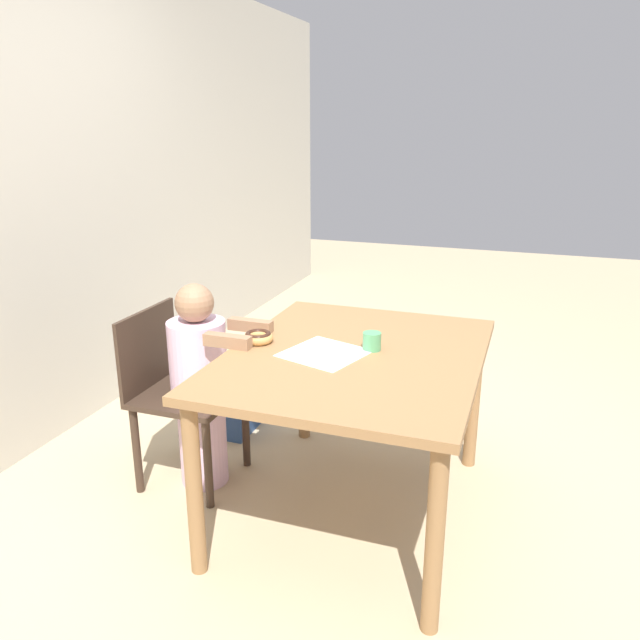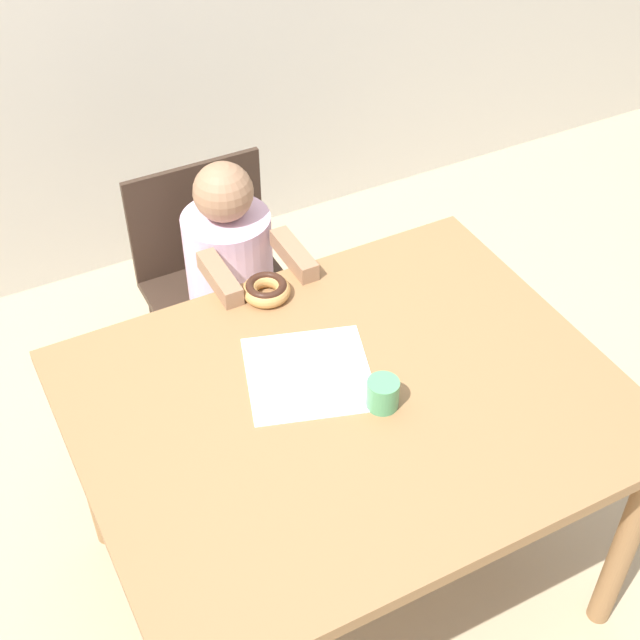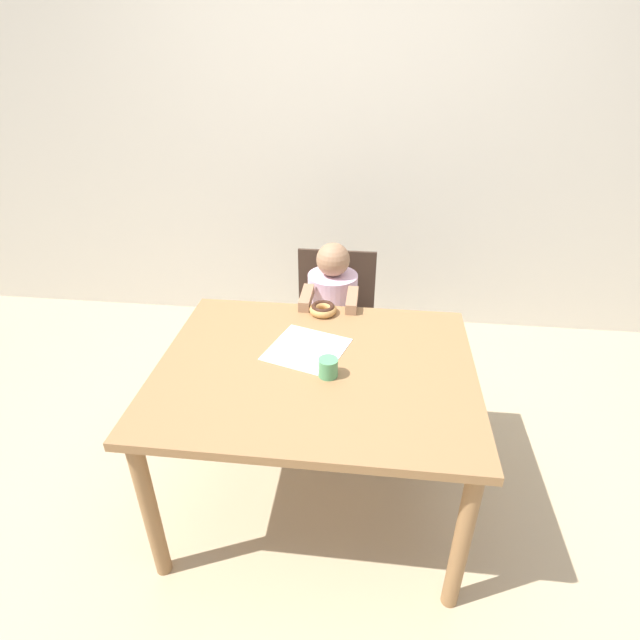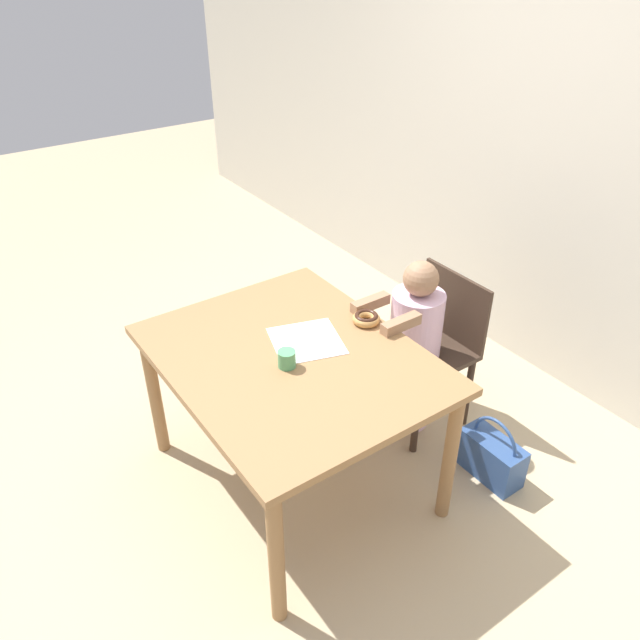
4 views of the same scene
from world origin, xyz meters
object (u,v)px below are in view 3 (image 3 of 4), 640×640
handbag (422,380)px  child_figure (332,327)px  chair (334,322)px  donut (323,309)px  cup (328,368)px

handbag → child_figure: bearing=-172.5°
chair → donut: (-0.02, -0.41, 0.31)m
chair → cup: size_ratio=10.89×
cup → chair: bearing=93.4°
child_figure → donut: 0.41m
chair → donut: size_ratio=6.42×
donut → cup: bearing=-81.4°
donut → cup: (0.07, -0.46, 0.01)m
cup → child_figure: bearing=93.9°
donut → handbag: bearing=34.6°
cup → handbag: bearing=61.1°
child_figure → handbag: child_figure is taller
child_figure → donut: child_figure is taller
handbag → cup: (-0.46, -0.83, 0.64)m
child_figure → cup: child_figure is taller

